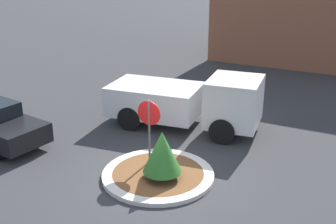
% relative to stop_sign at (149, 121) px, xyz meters
% --- Properties ---
extents(ground_plane, '(120.00, 120.00, 0.00)m').
position_rel_stop_sign_xyz_m(ground_plane, '(0.59, -0.53, -1.59)').
color(ground_plane, '#38383A').
extents(traffic_island, '(3.49, 3.49, 0.14)m').
position_rel_stop_sign_xyz_m(traffic_island, '(0.59, -0.53, -1.52)').
color(traffic_island, silver).
rests_on(traffic_island, ground_plane).
extents(stop_sign, '(0.81, 0.07, 2.27)m').
position_rel_stop_sign_xyz_m(stop_sign, '(0.00, 0.00, 0.00)').
color(stop_sign, '#4C4C51').
rests_on(stop_sign, ground_plane).
extents(island_shrub, '(1.18, 1.18, 1.51)m').
position_rel_stop_sign_xyz_m(island_shrub, '(0.85, -0.75, -0.58)').
color(island_shrub, brown).
rests_on(island_shrub, traffic_island).
extents(utility_truck, '(6.18, 2.96, 2.18)m').
position_rel_stop_sign_xyz_m(utility_truck, '(-0.27, 3.57, -0.48)').
color(utility_truck, silver).
rests_on(utility_truck, ground_plane).
extents(storefront_building, '(12.70, 6.07, 7.70)m').
position_rel_stop_sign_xyz_m(storefront_building, '(2.58, 17.45, 2.27)').
color(storefront_building, '#93563D').
rests_on(storefront_building, ground_plane).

